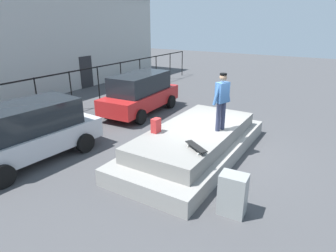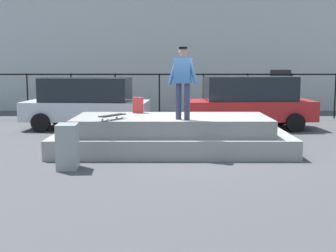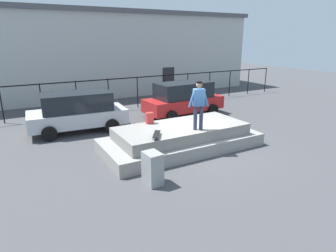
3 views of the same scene
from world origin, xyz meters
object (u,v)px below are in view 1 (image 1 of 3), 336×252
object	(u,v)px
skateboard	(196,147)
car_red_hatchback_mid	(141,93)
skateboarder	(222,98)
utility_box	(233,194)
backpack	(156,125)
car_silver_hatchback_near	(28,131)

from	to	relation	value
skateboard	car_red_hatchback_mid	xyz separation A→B (m)	(4.25, 4.98, -0.06)
skateboarder	skateboard	bearing A→B (deg)	-179.11
car_red_hatchback_mid	utility_box	xyz separation A→B (m)	(-5.08, -6.33, -0.47)
backpack	utility_box	distance (m)	3.33
car_red_hatchback_mid	utility_box	distance (m)	8.13
skateboard	car_silver_hatchback_near	bearing A→B (deg)	106.84
skateboard	car_red_hatchback_mid	bearing A→B (deg)	49.55
skateboarder	backpack	xyz separation A→B (m)	(-1.21, 1.60, -0.81)
skateboard	car_red_hatchback_mid	size ratio (longest dim) A/B	0.18
backpack	utility_box	bearing A→B (deg)	67.68
utility_box	skateboarder	bearing A→B (deg)	24.38
skateboard	utility_box	bearing A→B (deg)	-121.76
skateboarder	utility_box	distance (m)	3.26
skateboarder	skateboard	xyz separation A→B (m)	(-1.73, -0.03, -0.92)
skateboard	car_red_hatchback_mid	distance (m)	6.55
skateboard	car_silver_hatchback_near	size ratio (longest dim) A/B	0.18
skateboarder	car_red_hatchback_mid	distance (m)	5.65
skateboard	backpack	world-z (taller)	backpack
skateboard	backpack	size ratio (longest dim) A/B	1.85
car_silver_hatchback_near	utility_box	xyz separation A→B (m)	(0.68, -6.36, -0.45)
backpack	skateboard	bearing A→B (deg)	74.30
utility_box	car_red_hatchback_mid	bearing A→B (deg)	47.46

